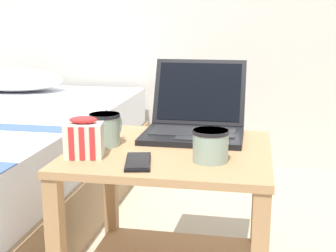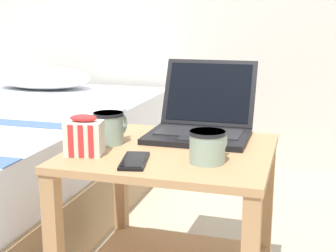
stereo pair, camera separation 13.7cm
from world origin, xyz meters
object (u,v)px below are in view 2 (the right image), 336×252
Objects in this scene: laptop at (202,121)px; mug_front_right at (109,126)px; snack_bag at (84,136)px; cell_phone at (134,161)px; mug_front_left at (208,145)px.

laptop is 2.62× the size of mug_front_right.
snack_bag is at bearing -130.42° from laptop.
mug_front_right is (-0.26, -0.19, 0.01)m from laptop.
cell_phone is at bearing -107.33° from laptop.
mug_front_left is at bearing 16.56° from cell_phone.
snack_bag reaches higher than cell_phone.
cell_phone is (-0.19, -0.06, -0.05)m from mug_front_left.
snack_bag is (-0.28, -0.32, 0.01)m from laptop.
cell_phone is (-0.11, -0.35, -0.04)m from laptop.
mug_front_left reaches higher than cell_phone.
mug_front_right is 0.23m from cell_phone.
mug_front_left is 0.79× the size of cell_phone.
laptop is 2.12× the size of cell_phone.
mug_front_left is at bearing -17.48° from mug_front_right.
cell_phone is (0.17, -0.03, -0.05)m from snack_bag.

